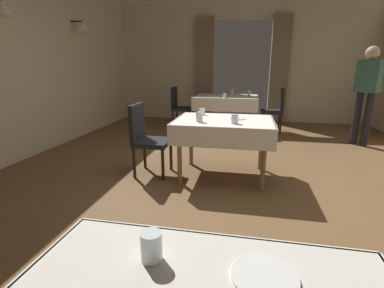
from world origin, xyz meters
TOP-DOWN VIEW (x-y plane):
  - ground at (0.00, 0.00)m, footprint 10.08×10.08m
  - wall_back at (0.00, 4.18)m, footprint 6.40×0.27m
  - dining_table_mid at (-0.07, 0.13)m, footprint 1.22×0.94m
  - dining_table_far at (-0.28, 3.03)m, footprint 1.40×1.01m
  - chair_mid_left at (-1.06, 0.02)m, footprint 0.44×0.44m
  - chair_far_right at (0.81, 2.97)m, footprint 0.44×0.44m
  - chair_far_left at (-1.36, 3.02)m, footprint 0.44×0.44m
  - glass_near_a at (-0.09, -2.55)m, footprint 0.08×0.08m
  - plate_near_d at (0.29, -2.56)m, footprint 0.21×0.21m
  - glass_mid_a at (-0.35, -0.07)m, footprint 0.08×0.08m
  - plate_mid_b at (0.09, 0.21)m, footprint 0.20×0.20m
  - glass_mid_c at (-0.40, 0.44)m, footprint 0.08×0.08m
  - glass_mid_d at (0.07, -0.10)m, footprint 0.08×0.08m
  - flower_vase_far at (-0.16, 3.31)m, footprint 0.07×0.07m
  - plate_far_b at (-0.48, 2.86)m, footprint 0.22×0.22m
  - glass_far_c at (-0.29, 2.67)m, footprint 0.07×0.07m
  - glass_far_d at (0.22, 3.23)m, footprint 0.07×0.07m
  - person_waiter_by_doorway at (2.23, 2.13)m, footprint 0.42×0.40m

SIDE VIEW (x-z plane):
  - ground at x=0.00m, z-range 0.00..0.00m
  - chair_mid_left at x=-1.06m, z-range 0.05..0.98m
  - chair_far_right at x=0.81m, z-range 0.05..0.98m
  - chair_far_left at x=-1.36m, z-range 0.05..0.98m
  - dining_table_mid at x=-0.07m, z-range 0.28..1.03m
  - dining_table_far at x=-0.28m, z-range 0.28..1.03m
  - plate_near_d at x=0.29m, z-range 0.75..0.76m
  - plate_mid_b at x=0.09m, z-range 0.75..0.76m
  - plate_far_b at x=-0.48m, z-range 0.75..0.76m
  - glass_mid_c at x=-0.40m, z-range 0.75..0.84m
  - glass_far_c at x=-0.29m, z-range 0.75..0.84m
  - glass_near_a at x=-0.09m, z-range 0.75..0.85m
  - glass_mid_d at x=0.07m, z-range 0.75..0.86m
  - glass_far_d at x=0.22m, z-range 0.75..0.86m
  - glass_mid_a at x=-0.35m, z-range 0.75..0.87m
  - flower_vase_far at x=-0.16m, z-range 0.76..0.97m
  - person_waiter_by_doorway at x=2.23m, z-range 0.16..1.88m
  - wall_back at x=0.00m, z-range 0.02..3.02m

